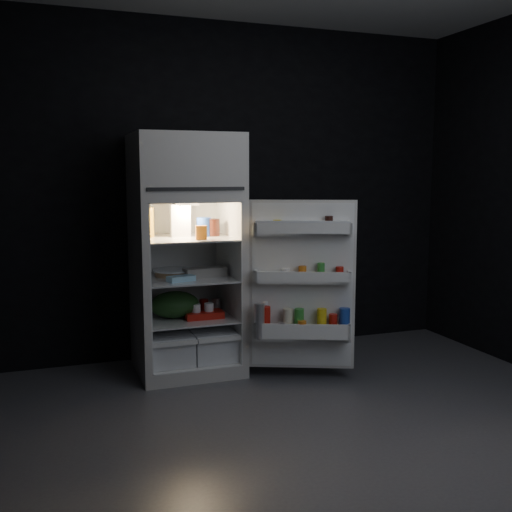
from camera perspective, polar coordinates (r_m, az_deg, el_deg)
name	(u,v)px	position (r m, az deg, el deg)	size (l,w,h in m)	color
floor	(313,429)	(3.69, 5.44, -16.04)	(4.00, 3.40, 0.00)	#515156
wall_back	(227,191)	(4.97, -2.77, 6.19)	(4.00, 0.00, 2.70)	black
refrigerator	(185,246)	(4.52, -6.77, 0.96)	(0.76, 0.71, 1.78)	silver
fridge_door	(302,288)	(4.29, 4.39, -3.06)	(0.74, 0.46, 1.22)	silver
milk_jug	(180,220)	(4.53, -7.23, 3.39)	(0.14, 0.14, 0.24)	white
mayo_jar	(204,227)	(4.52, -4.97, 2.78)	(0.11, 0.11, 0.14)	#1D409F
jam_jar	(213,227)	(4.53, -4.10, 2.73)	(0.10, 0.10, 0.13)	black
amber_bottle	(148,222)	(4.50, -10.27, 3.17)	(0.09, 0.09, 0.22)	gold
small_carton	(201,233)	(4.29, -5.24, 2.23)	(0.08, 0.06, 0.10)	orange
egg_carton	(205,272)	(4.50, -4.89, -1.55)	(0.32, 0.12, 0.07)	gray
pie	(173,273)	(4.57, -7.90, -1.63)	(0.27, 0.27, 0.04)	tan
flat_package	(181,279)	(4.33, -7.16, -2.15)	(0.19, 0.10, 0.04)	#97CDE9
wrapped_pkg	(205,270)	(4.65, -4.89, -1.36)	(0.13, 0.10, 0.05)	beige
produce_bag	(175,305)	(4.52, -7.76, -4.60)	(0.37, 0.31, 0.20)	#193815
yogurt_tray	(204,315)	(4.49, -5.00, -5.59)	(0.28, 0.15, 0.05)	#AF180F
small_can_red	(204,305)	(4.72, -4.98, -4.67)	(0.07, 0.07, 0.09)	#AF180F
small_can_silver	(216,304)	(4.76, -3.83, -4.56)	(0.07, 0.07, 0.09)	silver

